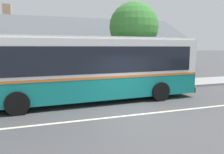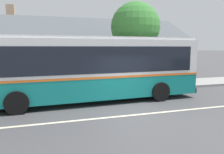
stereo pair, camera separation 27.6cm
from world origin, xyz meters
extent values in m
plane|color=#424244|center=(0.00, 0.00, 0.00)|extent=(300.00, 300.00, 0.00)
cube|color=gray|center=(0.00, 6.00, 0.07)|extent=(60.00, 3.00, 0.15)
cube|color=beige|center=(0.00, 0.00, 0.00)|extent=(60.00, 0.16, 0.01)
cube|color=tan|center=(-0.92, 13.89, 1.74)|extent=(20.53, 9.09, 3.47)
cube|color=#4C5156|center=(-0.92, 11.62, 4.54)|extent=(21.13, 4.61, 2.29)
cube|color=#4C5156|center=(-0.92, 16.16, 4.54)|extent=(21.13, 4.61, 2.29)
cube|color=tan|center=(-6.57, 14.80, 6.12)|extent=(0.70, 0.70, 1.20)
cube|color=black|center=(-3.32, 9.32, 1.91)|extent=(1.10, 0.06, 1.30)
cube|color=black|center=(1.47, 9.32, 1.91)|extent=(1.10, 0.06, 1.30)
cube|color=black|center=(6.26, 9.32, 1.91)|extent=(1.10, 0.06, 1.30)
cube|color=#4C3323|center=(2.16, 9.32, 1.05)|extent=(1.00, 0.06, 2.10)
cube|color=#147F7A|center=(-1.69, 2.90, 0.80)|extent=(11.84, 2.95, 1.05)
cube|color=orange|center=(-1.69, 2.90, 1.38)|extent=(11.86, 2.97, 0.10)
cube|color=white|center=(-1.69, 2.90, 2.31)|extent=(11.84, 2.95, 1.75)
cube|color=white|center=(-1.69, 2.90, 3.24)|extent=(11.60, 2.81, 0.12)
cube|color=black|center=(-1.74, 4.16, 2.21)|extent=(10.81, 0.44, 1.25)
cube|color=black|center=(-1.64, 1.64, 2.21)|extent=(10.81, 0.44, 1.25)
cube|color=black|center=(4.21, 3.12, 2.21)|extent=(0.12, 2.20, 1.25)
cube|color=black|center=(4.21, 3.12, 3.04)|extent=(0.11, 1.75, 0.24)
cube|color=black|center=(4.23, 3.13, 0.40)|extent=(0.18, 2.50, 0.28)
cube|color=#197233|center=(-3.20, 4.11, 0.80)|extent=(3.29, 0.16, 0.74)
cube|color=black|center=(2.84, 4.34, 1.55)|extent=(0.90, 0.06, 2.56)
cylinder|color=black|center=(1.91, 4.29, 0.50)|extent=(1.01, 0.32, 1.00)
cylinder|color=black|center=(2.00, 1.79, 0.50)|extent=(1.01, 0.32, 1.00)
cylinder|color=black|center=(-4.97, 4.03, 0.50)|extent=(1.01, 0.32, 1.00)
cylinder|color=black|center=(-4.87, 1.53, 0.50)|extent=(1.01, 0.32, 1.00)
cylinder|color=#4C3828|center=(2.68, 6.79, 1.55)|extent=(0.35, 0.35, 3.11)
sphere|color=#387A33|center=(2.68, 6.79, 4.26)|extent=(3.55, 3.55, 3.55)
cylinder|color=gray|center=(5.32, 5.00, 1.35)|extent=(0.07, 0.07, 2.40)
cube|color=#1959A5|center=(5.32, 4.98, 2.30)|extent=(0.36, 0.03, 0.48)
camera|label=1|loc=(-3.94, -8.02, 2.79)|focal=35.00mm
camera|label=2|loc=(-3.68, -8.10, 2.79)|focal=35.00mm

